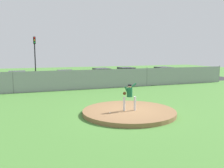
{
  "coord_description": "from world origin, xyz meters",
  "views": [
    {
      "loc": [
        -5.62,
        -12.29,
        3.57
      ],
      "look_at": [
        0.12,
        3.2,
        1.37
      ],
      "focal_mm": 37.77,
      "sensor_mm": 36.0,
      "label": 1
    }
  ],
  "objects_px": {
    "parked_car_silver": "(66,78)",
    "parked_car_slate": "(126,75)",
    "baseball": "(110,113)",
    "parked_car_teal": "(102,76)",
    "traffic_light_near": "(35,51)",
    "parked_car_navy": "(18,79)",
    "pitcher_youth": "(129,94)",
    "parked_car_burgundy": "(164,74)",
    "traffic_cone_orange": "(47,82)"
  },
  "relations": [
    {
      "from": "traffic_cone_orange",
      "to": "parked_car_burgundy",
      "type": "bearing_deg",
      "value": -4.73
    },
    {
      "from": "parked_car_teal",
      "to": "baseball",
      "type": "bearing_deg",
      "value": -106.12
    },
    {
      "from": "parked_car_silver",
      "to": "traffic_cone_orange",
      "type": "height_order",
      "value": "parked_car_silver"
    },
    {
      "from": "pitcher_youth",
      "to": "parked_car_slate",
      "type": "bearing_deg",
      "value": 66.96
    },
    {
      "from": "parked_car_burgundy",
      "to": "pitcher_youth",
      "type": "bearing_deg",
      "value": -128.68
    },
    {
      "from": "pitcher_youth",
      "to": "baseball",
      "type": "relative_size",
      "value": 21.85
    },
    {
      "from": "parked_car_silver",
      "to": "parked_car_navy",
      "type": "bearing_deg",
      "value": 176.98
    },
    {
      "from": "parked_car_navy",
      "to": "traffic_light_near",
      "type": "height_order",
      "value": "traffic_light_near"
    },
    {
      "from": "pitcher_youth",
      "to": "parked_car_silver",
      "type": "xyz_separation_m",
      "value": [
        -1.31,
        14.18,
        -0.41
      ]
    },
    {
      "from": "parked_car_burgundy",
      "to": "parked_car_teal",
      "type": "bearing_deg",
      "value": -179.53
    },
    {
      "from": "parked_car_burgundy",
      "to": "baseball",
      "type": "bearing_deg",
      "value": -131.22
    },
    {
      "from": "parked_car_silver",
      "to": "traffic_light_near",
      "type": "bearing_deg",
      "value": 121.54
    },
    {
      "from": "parked_car_slate",
      "to": "traffic_cone_orange",
      "type": "height_order",
      "value": "parked_car_slate"
    },
    {
      "from": "baseball",
      "to": "parked_car_teal",
      "type": "xyz_separation_m",
      "value": [
        4.22,
        14.59,
        0.55
      ]
    },
    {
      "from": "parked_car_teal",
      "to": "traffic_light_near",
      "type": "xyz_separation_m",
      "value": [
        -7.25,
        4.69,
        2.92
      ]
    },
    {
      "from": "pitcher_youth",
      "to": "traffic_light_near",
      "type": "height_order",
      "value": "traffic_light_near"
    },
    {
      "from": "pitcher_youth",
      "to": "parked_car_navy",
      "type": "xyz_separation_m",
      "value": [
        -6.36,
        14.44,
        -0.41
      ]
    },
    {
      "from": "pitcher_youth",
      "to": "parked_car_navy",
      "type": "distance_m",
      "value": 15.79
    },
    {
      "from": "parked_car_silver",
      "to": "traffic_light_near",
      "type": "distance_m",
      "value": 6.46
    },
    {
      "from": "parked_car_navy",
      "to": "parked_car_slate",
      "type": "bearing_deg",
      "value": 1.08
    },
    {
      "from": "pitcher_youth",
      "to": "traffic_cone_orange",
      "type": "height_order",
      "value": "pitcher_youth"
    },
    {
      "from": "parked_car_slate",
      "to": "traffic_light_near",
      "type": "relative_size",
      "value": 0.76
    },
    {
      "from": "parked_car_navy",
      "to": "parked_car_slate",
      "type": "height_order",
      "value": "parked_car_slate"
    },
    {
      "from": "baseball",
      "to": "parked_car_teal",
      "type": "bearing_deg",
      "value": 73.88
    },
    {
      "from": "parked_car_teal",
      "to": "parked_car_slate",
      "type": "xyz_separation_m",
      "value": [
        3.31,
        0.31,
        0.01
      ]
    },
    {
      "from": "parked_car_slate",
      "to": "traffic_cone_orange",
      "type": "bearing_deg",
      "value": 174.07
    },
    {
      "from": "parked_car_silver",
      "to": "traffic_light_near",
      "type": "relative_size",
      "value": 0.77
    },
    {
      "from": "parked_car_teal",
      "to": "parked_car_navy",
      "type": "xyz_separation_m",
      "value": [
        -9.29,
        0.07,
        -0.04
      ]
    },
    {
      "from": "pitcher_youth",
      "to": "parked_car_teal",
      "type": "bearing_deg",
      "value": 78.45
    },
    {
      "from": "traffic_light_near",
      "to": "parked_car_slate",
      "type": "bearing_deg",
      "value": -22.57
    },
    {
      "from": "parked_car_burgundy",
      "to": "parked_car_slate",
      "type": "xyz_separation_m",
      "value": [
        -5.32,
        0.24,
        0.03
      ]
    },
    {
      "from": "pitcher_youth",
      "to": "parked_car_burgundy",
      "type": "height_order",
      "value": "pitcher_youth"
    },
    {
      "from": "parked_car_burgundy",
      "to": "traffic_light_near",
      "type": "relative_size",
      "value": 0.81
    },
    {
      "from": "pitcher_youth",
      "to": "parked_car_slate",
      "type": "xyz_separation_m",
      "value": [
        6.25,
        14.68,
        -0.36
      ]
    },
    {
      "from": "parked_car_navy",
      "to": "baseball",
      "type": "bearing_deg",
      "value": -70.9
    },
    {
      "from": "pitcher_youth",
      "to": "traffic_light_near",
      "type": "bearing_deg",
      "value": 102.73
    },
    {
      "from": "parked_car_burgundy",
      "to": "traffic_light_near",
      "type": "xyz_separation_m",
      "value": [
        -15.87,
        4.62,
        2.93
      ]
    },
    {
      "from": "parked_car_teal",
      "to": "parked_car_slate",
      "type": "bearing_deg",
      "value": 5.31
    },
    {
      "from": "baseball",
      "to": "parked_car_teal",
      "type": "height_order",
      "value": "parked_car_teal"
    },
    {
      "from": "parked_car_burgundy",
      "to": "traffic_light_near",
      "type": "bearing_deg",
      "value": 163.76
    },
    {
      "from": "baseball",
      "to": "parked_car_slate",
      "type": "bearing_deg",
      "value": 63.21
    },
    {
      "from": "parked_car_navy",
      "to": "parked_car_silver",
      "type": "bearing_deg",
      "value": -3.02
    },
    {
      "from": "traffic_cone_orange",
      "to": "traffic_light_near",
      "type": "distance_m",
      "value": 4.97
    },
    {
      "from": "parked_car_slate",
      "to": "pitcher_youth",
      "type": "bearing_deg",
      "value": -113.04
    },
    {
      "from": "traffic_light_near",
      "to": "traffic_cone_orange",
      "type": "bearing_deg",
      "value": -73.19
    },
    {
      "from": "pitcher_youth",
      "to": "traffic_cone_orange",
      "type": "bearing_deg",
      "value": 101.83
    },
    {
      "from": "pitcher_youth",
      "to": "traffic_light_near",
      "type": "xyz_separation_m",
      "value": [
        -4.31,
        19.07,
        2.55
      ]
    },
    {
      "from": "baseball",
      "to": "parked_car_silver",
      "type": "height_order",
      "value": "parked_car_silver"
    },
    {
      "from": "parked_car_silver",
      "to": "parked_car_slate",
      "type": "relative_size",
      "value": 1.02
    },
    {
      "from": "parked_car_silver",
      "to": "parked_car_burgundy",
      "type": "xyz_separation_m",
      "value": [
        12.87,
        0.27,
        0.02
      ]
    }
  ]
}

